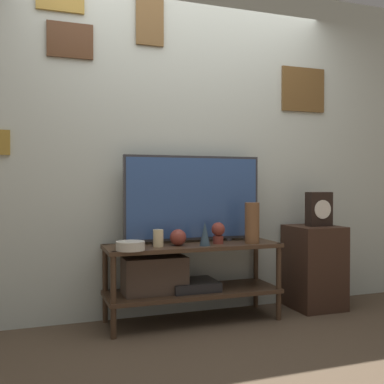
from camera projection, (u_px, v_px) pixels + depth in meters
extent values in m
plane|color=#4C3D2D|center=(205.00, 332.00, 3.16)|extent=(12.00, 12.00, 0.00)
cube|color=beige|center=(182.00, 146.00, 3.62)|extent=(6.40, 0.06, 2.70)
cube|color=#4C2D19|center=(70.00, 40.00, 3.28)|extent=(0.33, 0.02, 0.26)
cube|color=#2D2D33|center=(70.00, 40.00, 3.28)|extent=(0.29, 0.01, 0.22)
cube|color=brown|center=(150.00, 15.00, 3.48)|extent=(0.22, 0.02, 0.46)
cube|color=beige|center=(150.00, 15.00, 3.47)|extent=(0.18, 0.01, 0.43)
cube|color=brown|center=(303.00, 90.00, 3.94)|extent=(0.42, 0.02, 0.38)
cube|color=#BCB299|center=(304.00, 90.00, 3.94)|extent=(0.38, 0.01, 0.35)
cube|color=#422D1E|center=(193.00, 246.00, 3.39)|extent=(1.32, 0.44, 0.03)
cube|color=#422D1E|center=(193.00, 292.00, 3.39)|extent=(1.32, 0.44, 0.03)
cylinder|color=#422D1E|center=(113.00, 295.00, 3.01)|extent=(0.04, 0.04, 0.59)
cylinder|color=#422D1E|center=(279.00, 282.00, 3.42)|extent=(0.04, 0.04, 0.59)
cylinder|color=#422D1E|center=(105.00, 283.00, 3.36)|extent=(0.04, 0.04, 0.59)
cylinder|color=#422D1E|center=(256.00, 272.00, 3.78)|extent=(0.04, 0.04, 0.59)
cube|color=black|center=(193.00, 285.00, 3.39)|extent=(0.36, 0.30, 0.07)
cube|color=#47382D|center=(155.00, 275.00, 3.29)|extent=(0.46, 0.24, 0.27)
cylinder|color=#333338|center=(156.00, 242.00, 3.39)|extent=(0.05, 0.05, 0.02)
cylinder|color=#333338|center=(229.00, 239.00, 3.59)|extent=(0.05, 0.05, 0.02)
cube|color=#333338|center=(193.00, 198.00, 3.49)|extent=(1.10, 0.04, 0.65)
cube|color=#33518C|center=(194.00, 198.00, 3.47)|extent=(1.06, 0.01, 0.62)
sphere|color=brown|center=(178.00, 237.00, 3.29)|extent=(0.12, 0.12, 0.12)
cylinder|color=beige|center=(130.00, 246.00, 3.07)|extent=(0.20, 0.20, 0.06)
cone|color=#2D4251|center=(205.00, 234.00, 3.29)|extent=(0.08, 0.08, 0.17)
cylinder|color=brown|center=(252.00, 223.00, 3.43)|extent=(0.11, 0.11, 0.31)
cylinder|color=beige|center=(158.00, 238.00, 3.24)|extent=(0.08, 0.08, 0.12)
cylinder|color=brown|center=(218.00, 240.00, 3.40)|extent=(0.08, 0.08, 0.06)
sphere|color=brown|center=(218.00, 229.00, 3.40)|extent=(0.10, 0.10, 0.10)
cube|color=#382319|center=(314.00, 267.00, 3.76)|extent=(0.40, 0.41, 0.69)
cube|color=black|center=(319.00, 209.00, 3.74)|extent=(0.21, 0.10, 0.28)
cylinder|color=white|center=(323.00, 209.00, 3.69)|extent=(0.16, 0.01, 0.16)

